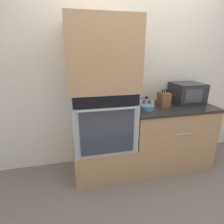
% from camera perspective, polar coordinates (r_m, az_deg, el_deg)
% --- Properties ---
extents(ground_plane, '(12.00, 12.00, 0.00)m').
position_cam_1_polar(ground_plane, '(2.41, 8.26, -21.28)').
color(ground_plane, '#6B6056').
extents(wall_back, '(8.00, 0.05, 2.50)m').
position_cam_1_polar(wall_back, '(2.45, 4.38, 11.96)').
color(wall_back, beige).
rests_on(wall_back, ground_plane).
extents(oven_cabinet_base, '(0.76, 0.60, 0.41)m').
position_cam_1_polar(oven_cabinet_base, '(2.43, -2.78, -14.54)').
color(oven_cabinet_base, '#A87F56').
rests_on(oven_cabinet_base, ground_plane).
extents(wall_oven, '(0.74, 0.64, 0.71)m').
position_cam_1_polar(wall_oven, '(2.17, -3.00, -2.10)').
color(wall_oven, '#9EA0A5').
rests_on(wall_oven, oven_cabinet_base).
extents(oven_cabinet_upper, '(0.76, 0.60, 0.77)m').
position_cam_1_polar(oven_cabinet_upper, '(2.03, -3.39, 17.86)').
color(oven_cabinet_upper, '#A87F56').
rests_on(oven_cabinet_upper, wall_oven).
extents(counter_unit, '(1.13, 0.63, 0.87)m').
position_cam_1_polar(counter_unit, '(2.62, 17.86, -7.17)').
color(counter_unit, '#A87F56').
rests_on(counter_unit, ground_plane).
extents(microwave, '(0.41, 0.36, 0.28)m').
position_cam_1_polar(microwave, '(2.67, 23.29, 5.73)').
color(microwave, '#232326').
rests_on(microwave, counter_unit).
extents(knife_block, '(0.12, 0.16, 0.23)m').
position_cam_1_polar(knife_block, '(2.40, 16.55, 4.00)').
color(knife_block, brown).
rests_on(knife_block, counter_unit).
extents(bowl, '(0.17, 0.17, 0.05)m').
position_cam_1_polar(bowl, '(2.21, 11.42, 1.46)').
color(bowl, '#517599').
rests_on(bowl, counter_unit).
extents(condiment_jar_near, '(0.04, 0.04, 0.07)m').
position_cam_1_polar(condiment_jar_near, '(2.28, 8.31, 2.37)').
color(condiment_jar_near, silver).
rests_on(condiment_jar_near, counter_unit).
extents(condiment_jar_mid, '(0.05, 0.05, 0.09)m').
position_cam_1_polar(condiment_jar_mid, '(2.50, 11.15, 3.88)').
color(condiment_jar_mid, silver).
rests_on(condiment_jar_mid, counter_unit).
extents(condiment_jar_far, '(0.05, 0.05, 0.09)m').
position_cam_1_polar(condiment_jar_far, '(2.33, 12.99, 2.64)').
color(condiment_jar_far, silver).
rests_on(condiment_jar_far, counter_unit).
extents(condiment_jar_back, '(0.05, 0.05, 0.08)m').
position_cam_1_polar(condiment_jar_back, '(2.48, 9.48, 3.76)').
color(condiment_jar_back, silver).
rests_on(condiment_jar_back, counter_unit).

